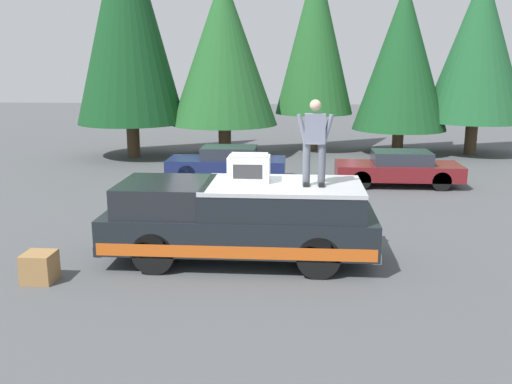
{
  "coord_description": "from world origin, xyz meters",
  "views": [
    {
      "loc": [
        -11.29,
        -0.76,
        4.03
      ],
      "look_at": [
        0.31,
        0.11,
        1.35
      ],
      "focal_mm": 39.53,
      "sensor_mm": 36.0,
      "label": 1
    }
  ],
  "objects_px": {
    "pickup_truck": "(240,220)",
    "wooden_crate": "(40,267)",
    "compressor_unit": "(249,168)",
    "parked_car_maroon": "(398,168)",
    "parked_car_navy": "(227,163)",
    "person_on_truck_bed": "(315,140)"
  },
  "relations": [
    {
      "from": "compressor_unit",
      "to": "parked_car_maroon",
      "type": "height_order",
      "value": "compressor_unit"
    },
    {
      "from": "parked_car_navy",
      "to": "wooden_crate",
      "type": "height_order",
      "value": "parked_car_navy"
    },
    {
      "from": "pickup_truck",
      "to": "parked_car_maroon",
      "type": "bearing_deg",
      "value": -30.53
    },
    {
      "from": "compressor_unit",
      "to": "wooden_crate",
      "type": "height_order",
      "value": "compressor_unit"
    },
    {
      "from": "pickup_truck",
      "to": "parked_car_navy",
      "type": "bearing_deg",
      "value": 8.93
    },
    {
      "from": "person_on_truck_bed",
      "to": "wooden_crate",
      "type": "relative_size",
      "value": 3.02
    },
    {
      "from": "pickup_truck",
      "to": "compressor_unit",
      "type": "bearing_deg",
      "value": -44.39
    },
    {
      "from": "pickup_truck",
      "to": "parked_car_navy",
      "type": "xyz_separation_m",
      "value": [
        8.28,
        1.3,
        -0.29
      ]
    },
    {
      "from": "pickup_truck",
      "to": "wooden_crate",
      "type": "xyz_separation_m",
      "value": [
        -1.45,
        3.64,
        -0.59
      ]
    },
    {
      "from": "pickup_truck",
      "to": "parked_car_navy",
      "type": "relative_size",
      "value": 1.35
    },
    {
      "from": "person_on_truck_bed",
      "to": "pickup_truck",
      "type": "bearing_deg",
      "value": 84.04
    },
    {
      "from": "compressor_unit",
      "to": "parked_car_navy",
      "type": "bearing_deg",
      "value": 10.32
    },
    {
      "from": "pickup_truck",
      "to": "compressor_unit",
      "type": "xyz_separation_m",
      "value": [
        0.18,
        -0.17,
        1.05
      ]
    },
    {
      "from": "pickup_truck",
      "to": "person_on_truck_bed",
      "type": "relative_size",
      "value": 3.28
    },
    {
      "from": "parked_car_navy",
      "to": "parked_car_maroon",
      "type": "bearing_deg",
      "value": -95.89
    },
    {
      "from": "person_on_truck_bed",
      "to": "parked_car_maroon",
      "type": "xyz_separation_m",
      "value": [
        7.84,
        -3.04,
        -1.97
      ]
    },
    {
      "from": "compressor_unit",
      "to": "parked_car_navy",
      "type": "xyz_separation_m",
      "value": [
        8.11,
        1.48,
        -1.35
      ]
    },
    {
      "from": "parked_car_maroon",
      "to": "compressor_unit",
      "type": "bearing_deg",
      "value": 149.86
    },
    {
      "from": "parked_car_maroon",
      "to": "person_on_truck_bed",
      "type": "bearing_deg",
      "value": 158.78
    },
    {
      "from": "compressor_unit",
      "to": "parked_car_maroon",
      "type": "relative_size",
      "value": 0.2
    },
    {
      "from": "pickup_truck",
      "to": "parked_car_navy",
      "type": "height_order",
      "value": "pickup_truck"
    },
    {
      "from": "pickup_truck",
      "to": "parked_car_maroon",
      "type": "relative_size",
      "value": 1.35
    }
  ]
}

